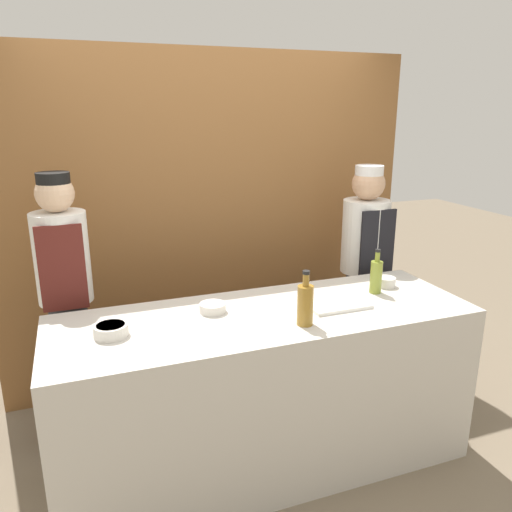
{
  "coord_description": "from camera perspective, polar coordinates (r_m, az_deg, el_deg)",
  "views": [
    {
      "loc": [
        -0.91,
        -2.33,
        2.0
      ],
      "look_at": [
        0.0,
        0.15,
        1.22
      ],
      "focal_mm": 35.0,
      "sensor_mm": 36.0,
      "label": 1
    }
  ],
  "objects": [
    {
      "name": "sauce_bowl_yellow",
      "position": [
        3.2,
        14.64,
        -2.82
      ],
      "size": [
        0.12,
        0.12,
        0.06
      ],
      "color": "silver",
      "rests_on": "counter"
    },
    {
      "name": "cutting_board",
      "position": [
        2.85,
        9.21,
        -5.43
      ],
      "size": [
        0.34,
        0.22,
        0.02
      ],
      "color": "white",
      "rests_on": "counter"
    },
    {
      "name": "chef_left",
      "position": [
        3.16,
        -20.82,
        -4.62
      ],
      "size": [
        0.31,
        0.31,
        1.67
      ],
      "color": "#28282D",
      "rests_on": "ground_plane"
    },
    {
      "name": "chef_right",
      "position": [
        3.71,
        12.17,
        -1.25
      ],
      "size": [
        0.33,
        0.33,
        1.63
      ],
      "color": "#28282D",
      "rests_on": "ground_plane"
    },
    {
      "name": "ground_plane",
      "position": [
        3.2,
        1.03,
        -22.28
      ],
      "size": [
        14.0,
        14.0,
        0.0
      ],
      "primitive_type": "plane",
      "color": "#756651"
    },
    {
      "name": "bottle_vinegar",
      "position": [
        2.55,
        5.65,
        -5.46
      ],
      "size": [
        0.08,
        0.08,
        0.29
      ],
      "color": "olive",
      "rests_on": "counter"
    },
    {
      "name": "sauce_bowl_brown",
      "position": [
        2.55,
        -16.26,
        -8.03
      ],
      "size": [
        0.17,
        0.17,
        0.06
      ],
      "color": "silver",
      "rests_on": "counter"
    },
    {
      "name": "counter",
      "position": [
        2.93,
        1.08,
        -15.07
      ],
      "size": [
        2.3,
        0.77,
        0.94
      ],
      "color": "beige",
      "rests_on": "ground_plane"
    },
    {
      "name": "cabinet_wall",
      "position": [
        3.69,
        -5.41,
        3.79
      ],
      "size": [
        3.0,
        0.18,
        2.4
      ],
      "color": "brown",
      "rests_on": "ground_plane"
    },
    {
      "name": "sauce_bowl_purple",
      "position": [
        2.73,
        -4.98,
        -5.85
      ],
      "size": [
        0.14,
        0.14,
        0.05
      ],
      "color": "silver",
      "rests_on": "counter"
    },
    {
      "name": "bottle_oil",
      "position": [
        3.06,
        13.57,
        -2.22
      ],
      "size": [
        0.07,
        0.07,
        0.27
      ],
      "color": "olive",
      "rests_on": "counter"
    }
  ]
}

